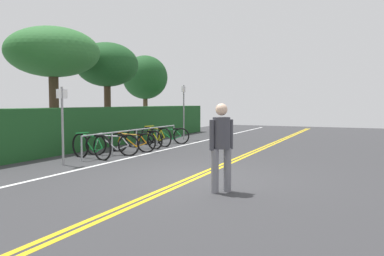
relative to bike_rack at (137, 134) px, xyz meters
The scene contains 18 objects.
ground_plane 5.39m from the bike_rack, 133.89° to the right, with size 39.47×13.50×0.05m, color #353538.
centre_line_yellow_inner 5.44m from the bike_rack, 133.31° to the right, with size 35.52×0.10×0.00m, color gold.
centre_line_yellow_outer 5.33m from the bike_rack, 134.49° to the right, with size 35.52×0.10×0.00m, color gold.
bike_lane_stripe_white 3.85m from the bike_rack, 166.97° to the right, with size 35.52×0.12×0.00m, color white.
bike_rack is the anchor object (origin of this frame).
bicycle_0 2.35m from the bike_rack, behind, with size 0.52×1.74×0.79m.
bicycle_1 1.48m from the bike_rack, behind, with size 0.63×1.69×0.72m.
bicycle_2 0.56m from the bike_rack, 163.62° to the right, with size 0.54×1.63×0.69m.
bicycle_3 0.59m from the bike_rack, ahead, with size 0.46×1.72×0.72m.
bicycle_4 1.40m from the bike_rack, ahead, with size 0.65×1.65×0.78m.
bicycle_5 2.40m from the bike_rack, ahead, with size 0.58×1.68×0.68m.
pedestrian 6.81m from the bike_rack, 134.17° to the right, with size 0.40×0.34×1.63m.
sign_post_near 3.64m from the bike_rack, behind, with size 0.36×0.06×2.06m.
sign_post_far 4.13m from the bike_rack, ahead, with size 0.36×0.06×2.42m.
hedge_backdrop 2.43m from the bike_rack, 51.74° to the left, with size 14.66×1.02×1.47m, color #1C4C21.
tree_mid 4.41m from the bike_rack, 98.08° to the left, with size 3.38×3.38×4.40m.
tree_far_right 4.94m from the bike_rack, 50.60° to the left, with size 2.73×2.73×4.27m.
tree_extra 8.68m from the bike_rack, 29.35° to the left, with size 2.50×2.50×4.27m.
Camera 1 is at (-7.60, -3.44, 1.64)m, focal length 36.04 mm.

